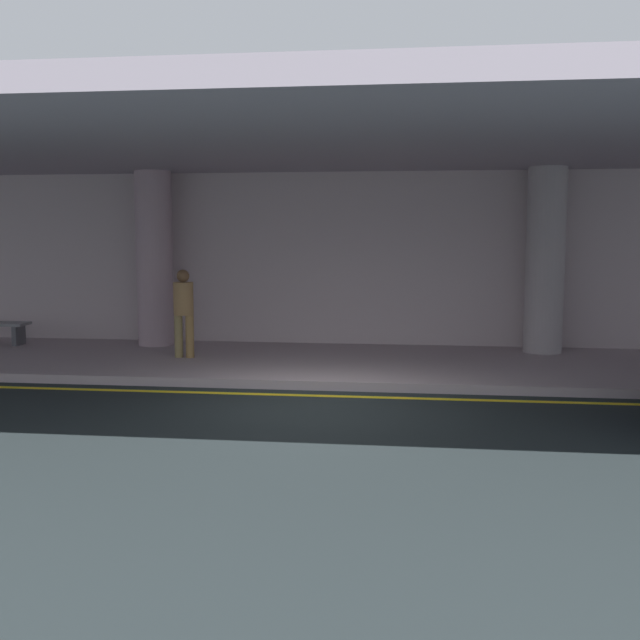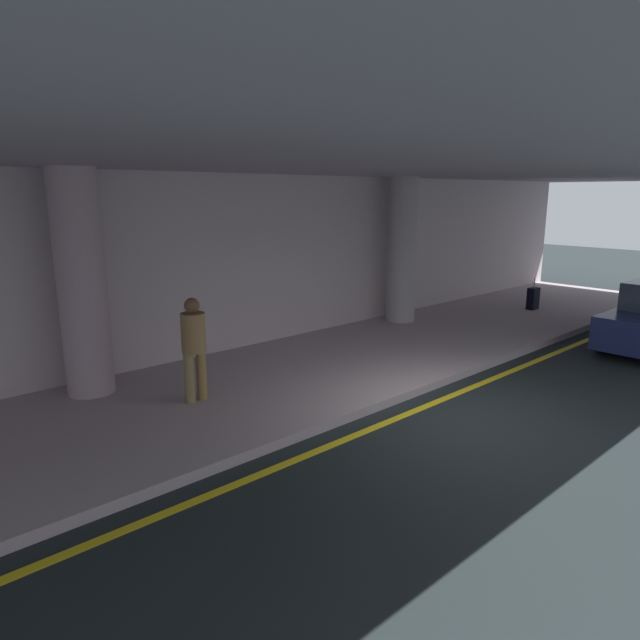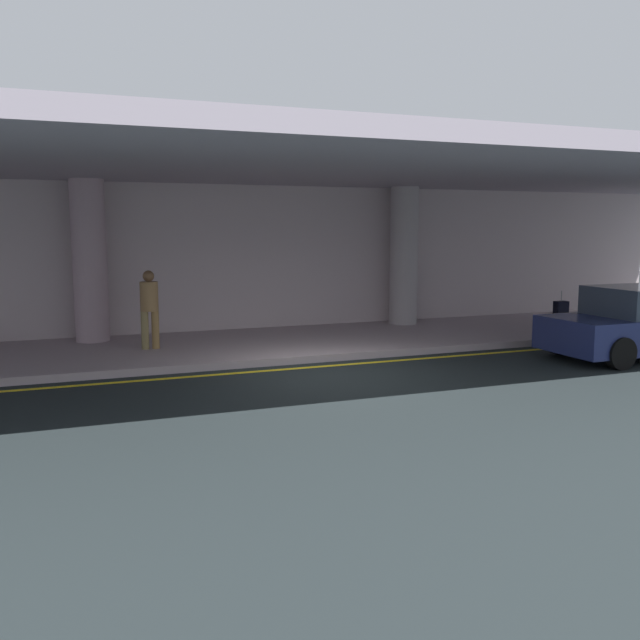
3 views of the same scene
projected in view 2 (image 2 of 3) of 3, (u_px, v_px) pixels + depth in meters
name	position (u px, v px, depth m)	size (l,w,h in m)	color
ground_plane	(461.00, 416.00, 8.64)	(60.00, 60.00, 0.00)	black
sidewalk	(326.00, 367.00, 10.86)	(26.00, 4.20, 0.15)	#A8979C
lane_stripe_yellow	(429.00, 405.00, 9.08)	(26.00, 0.14, 0.01)	yellow
support_column_far_left	(82.00, 284.00, 8.87)	(0.76, 0.76, 3.65)	#AA909A
support_column_left_mid	(402.00, 250.00, 14.11)	(0.76, 0.76, 3.65)	#A3999C
ceiling_overhang	(346.00, 161.00, 9.63)	(28.00, 13.20, 0.30)	#988E9B
terminal_back_wall	(256.00, 264.00, 12.07)	(26.00, 0.30, 3.80)	#BCAAAE
traveler_with_luggage	(194.00, 343.00, 8.66)	(0.38, 0.38, 1.68)	olive
suitcase_upright_primary	(533.00, 298.00, 15.81)	(0.36, 0.22, 0.90)	black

